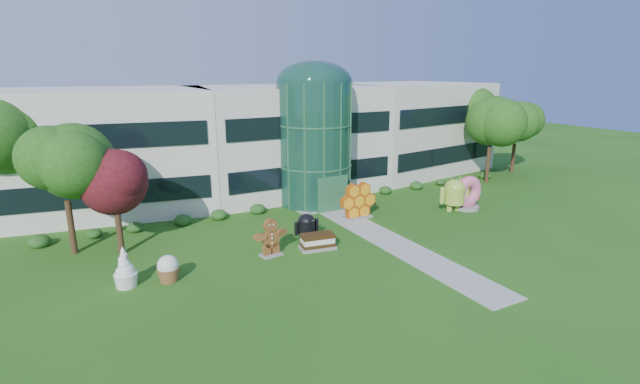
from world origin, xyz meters
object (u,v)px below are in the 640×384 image
donut (467,192)px  gingerbread (271,237)px  android_black (307,225)px  android_green (454,192)px

donut → gingerbread: bearing=-175.1°
android_black → gingerbread: bearing=-156.6°
android_green → android_black: 13.05m
donut → android_green: bearing=178.2°
android_black → gingerbread: gingerbread is taller
android_black → donut: donut is taller
android_black → android_green: bearing=0.4°
android_green → donut: bearing=9.9°
donut → gingerbread: (-17.39, -1.54, -0.19)m
android_green → android_black: size_ratio=1.46×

